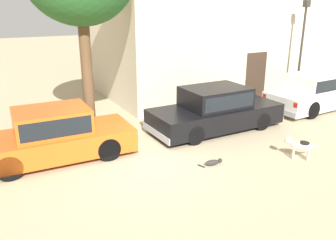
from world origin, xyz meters
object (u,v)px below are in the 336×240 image
(parked_sedan_second, at_px, (215,109))
(stray_cat, at_px, (213,162))
(parked_sedan_third, at_px, (319,91))
(parked_sedan_nearest, at_px, (55,135))
(street_lamp, at_px, (302,39))
(stray_dog_spotted, at_px, (300,145))

(parked_sedan_second, distance_m, stray_cat, 2.88)
(parked_sedan_third, bearing_deg, parked_sedan_nearest, 177.09)
(parked_sedan_second, relative_size, street_lamp, 1.10)
(stray_cat, bearing_deg, parked_sedan_third, 27.46)
(stray_dog_spotted, height_order, street_lamp, street_lamp)
(parked_sedan_second, xyz_separation_m, parked_sedan_third, (5.13, 0.04, 0.01))
(parked_sedan_third, bearing_deg, stray_dog_spotted, -147.86)
(stray_cat, height_order, street_lamp, street_lamp)
(parked_sedan_second, bearing_deg, street_lamp, 14.29)
(parked_sedan_second, bearing_deg, parked_sedan_third, 0.18)
(parked_sedan_third, distance_m, street_lamp, 2.39)
(stray_cat, distance_m, street_lamp, 8.40)
(street_lamp, bearing_deg, stray_cat, -152.72)
(parked_sedan_third, height_order, stray_cat, parked_sedan_third)
(parked_sedan_nearest, xyz_separation_m, parked_sedan_second, (5.22, -0.16, 0.02))
(stray_cat, bearing_deg, stray_dog_spotted, -10.21)
(parked_sedan_third, distance_m, stray_dog_spotted, 5.48)
(parked_sedan_nearest, relative_size, parked_sedan_third, 0.88)
(stray_dog_spotted, distance_m, stray_cat, 2.45)
(parked_sedan_nearest, relative_size, stray_cat, 6.76)
(stray_dog_spotted, xyz_separation_m, street_lamp, (4.81, 4.46, 2.25))
(parked_sedan_second, relative_size, parked_sedan_third, 0.95)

